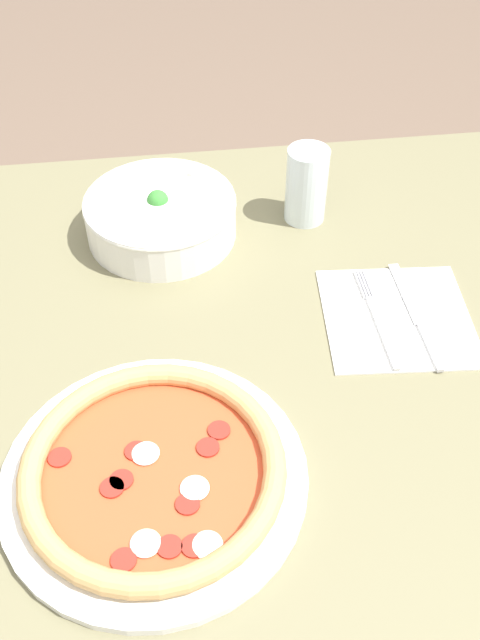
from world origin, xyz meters
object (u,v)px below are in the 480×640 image
bowl (161,215)px  fork (377,318)px  pizza (154,472)px  knife (417,318)px  glass (306,185)px

bowl → fork: (0.28, -0.23, -0.03)m
pizza → knife: bearing=29.3°
bowl → knife: bowl is taller
pizza → knife: 0.42m
pizza → bowl: 0.44m
fork → glass: 0.25m
fork → knife: size_ratio=0.92×
bowl → glass: glass is taller
bowl → fork: size_ratio=1.19×
glass → pizza: bearing=-119.5°
glass → fork: bearing=-77.9°
pizza → knife: size_ratio=1.64×
bowl → knife: 0.41m
pizza → fork: (0.31, 0.21, -0.01)m
bowl → fork: bearing=-39.4°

